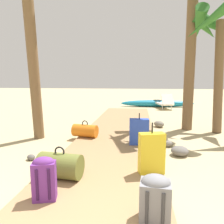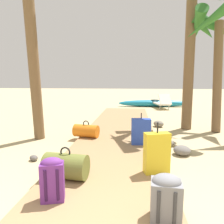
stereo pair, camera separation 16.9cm
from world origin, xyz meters
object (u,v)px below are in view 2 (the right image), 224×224
(duffel_bag_olive, at_px, (66,166))
(suitcase_yellow, at_px, (157,153))
(suitcase_blue, at_px, (141,131))
(kayak, at_px, (155,103))
(lounge_chair, at_px, (162,102))
(backpack_grey, at_px, (166,196))
(palm_tree_near_right, at_px, (192,6))
(backpack_purple, at_px, (52,178))
(palm_tree_far_right, at_px, (220,33))
(duffel_bag_orange, at_px, (86,131))

(duffel_bag_olive, xyz_separation_m, suitcase_yellow, (1.39, 0.34, 0.14))
(suitcase_blue, bearing_deg, kayak, 82.25)
(duffel_bag_olive, bearing_deg, lounge_chair, 73.77)
(backpack_grey, height_order, palm_tree_near_right, palm_tree_near_right)
(backpack_purple, distance_m, palm_tree_near_right, 6.25)
(suitcase_blue, bearing_deg, palm_tree_far_right, 38.59)
(backpack_grey, distance_m, palm_tree_near_right, 6.01)
(palm_tree_far_right, bearing_deg, lounge_chair, 100.61)
(backpack_grey, height_order, palm_tree_far_right, palm_tree_far_right)
(palm_tree_near_right, height_order, kayak, palm_tree_near_right)
(backpack_purple, bearing_deg, duffel_bag_olive, 92.51)
(duffel_bag_orange, bearing_deg, suitcase_blue, -18.45)
(duffel_bag_orange, bearing_deg, palm_tree_near_right, 29.34)
(suitcase_blue, height_order, suitcase_yellow, suitcase_yellow)
(backpack_purple, xyz_separation_m, palm_tree_near_right, (2.66, 4.56, 3.34))
(backpack_purple, xyz_separation_m, backpack_grey, (1.34, -0.24, -0.02))
(palm_tree_far_right, height_order, kayak, palm_tree_far_right)
(duffel_bag_orange, height_order, lounge_chair, lounge_chair)
(backpack_grey, xyz_separation_m, lounge_chair, (1.16, 9.49, -0.02))
(lounge_chair, bearing_deg, duffel_bag_olive, -106.23)
(duffel_bag_orange, height_order, suitcase_yellow, suitcase_yellow)
(suitcase_blue, bearing_deg, lounge_chair, 78.90)
(duffel_bag_orange, height_order, palm_tree_far_right, palm_tree_far_right)
(backpack_grey, bearing_deg, kayak, 85.24)
(palm_tree_far_right, bearing_deg, backpack_grey, -114.82)
(duffel_bag_orange, distance_m, suitcase_yellow, 2.56)
(backpack_purple, bearing_deg, palm_tree_near_right, 59.74)
(suitcase_blue, xyz_separation_m, palm_tree_far_right, (2.26, 1.81, 2.49))
(palm_tree_near_right, bearing_deg, suitcase_blue, -125.61)
(suitcase_blue, xyz_separation_m, backpack_grey, (0.17, -2.71, -0.03))
(duffel_bag_olive, relative_size, palm_tree_near_right, 0.14)
(duffel_bag_orange, relative_size, kayak, 0.16)
(suitcase_blue, bearing_deg, palm_tree_near_right, 54.39)
(duffel_bag_olive, xyz_separation_m, lounge_chair, (2.52, 8.65, 0.05))
(backpack_purple, distance_m, kayak, 10.27)
(duffel_bag_olive, relative_size, lounge_chair, 0.43)
(palm_tree_far_right, bearing_deg, duffel_bag_orange, -159.88)
(duffel_bag_orange, bearing_deg, kayak, 71.13)
(backpack_purple, height_order, suitcase_yellow, suitcase_yellow)
(suitcase_blue, height_order, lounge_chair, suitcase_blue)
(lounge_chair, bearing_deg, kayak, 111.20)
(duffel_bag_orange, bearing_deg, palm_tree_far_right, 20.12)
(suitcase_blue, distance_m, duffel_bag_olive, 2.21)
(suitcase_blue, distance_m, duffel_bag_orange, 1.48)
(palm_tree_near_right, relative_size, palm_tree_far_right, 1.30)
(suitcase_blue, relative_size, kayak, 0.18)
(duffel_bag_olive, relative_size, duffel_bag_orange, 1.00)
(backpack_purple, height_order, suitcase_blue, suitcase_blue)
(backpack_purple, distance_m, backpack_grey, 1.36)
(palm_tree_far_right, bearing_deg, suitcase_blue, -141.41)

